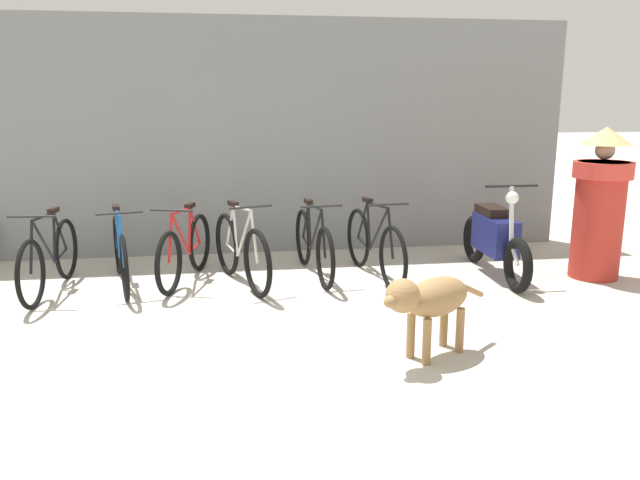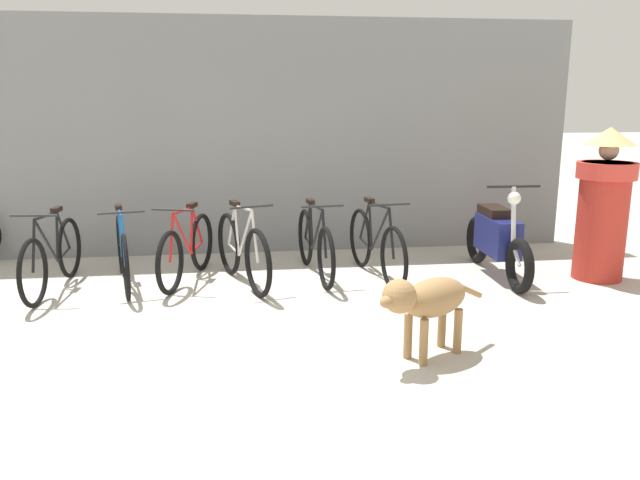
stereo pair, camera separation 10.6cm
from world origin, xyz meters
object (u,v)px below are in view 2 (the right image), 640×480
(motorcycle, at_px, (497,240))
(person_in_robes, at_px, (603,204))
(bicycle_1, at_px, (123,252))
(stray_dog, at_px, (427,300))
(bicycle_3, at_px, (242,251))
(bicycle_2, at_px, (187,250))
(bicycle_5, at_px, (376,246))
(bicycle_4, at_px, (315,245))
(bicycle_0, at_px, (53,257))

(motorcycle, distance_m, person_in_robes, 1.21)
(bicycle_1, bearing_deg, stray_dog, 35.99)
(bicycle_3, distance_m, person_in_robes, 4.02)
(bicycle_2, bearing_deg, person_in_robes, 100.17)
(person_in_robes, bearing_deg, bicycle_5, -25.84)
(bicycle_4, relative_size, person_in_robes, 1.02)
(bicycle_0, height_order, person_in_robes, person_in_robes)
(bicycle_0, relative_size, bicycle_2, 1.09)
(bicycle_0, xyz_separation_m, bicycle_1, (0.69, 0.13, -0.00))
(bicycle_2, height_order, bicycle_5, bicycle_5)
(bicycle_3, relative_size, bicycle_5, 0.91)
(person_in_robes, bearing_deg, bicycle_4, -27.49)
(bicycle_1, relative_size, bicycle_5, 0.97)
(bicycle_0, xyz_separation_m, person_in_robes, (5.96, -0.32, 0.49))
(bicycle_3, bearing_deg, bicycle_0, -109.37)
(stray_dog, bearing_deg, bicycle_3, -87.11)
(bicycle_0, distance_m, bicycle_3, 1.98)
(bicycle_0, relative_size, bicycle_3, 1.08)
(bicycle_2, distance_m, motorcycle, 3.49)
(bicycle_3, xyz_separation_m, person_in_robes, (3.98, -0.28, 0.48))
(motorcycle, xyz_separation_m, stray_dog, (-1.48, -2.13, 0.05))
(bicycle_1, distance_m, bicycle_3, 1.30)
(bicycle_1, relative_size, person_in_robes, 1.01)
(bicycle_4, xyz_separation_m, bicycle_5, (0.67, -0.18, 0.01))
(bicycle_2, xyz_separation_m, bicycle_4, (1.43, 0.02, 0.01))
(bicycle_5, relative_size, motorcycle, 0.96)
(bicycle_4, distance_m, stray_dog, 2.49)
(bicycle_2, relative_size, bicycle_4, 0.92)
(bicycle_2, distance_m, bicycle_3, 0.65)
(bicycle_0, bearing_deg, person_in_robes, 91.43)
(bicycle_4, bearing_deg, person_in_robes, 74.88)
(bicycle_1, height_order, bicycle_4, bicycle_4)
(bicycle_0, distance_m, bicycle_4, 2.81)
(bicycle_4, bearing_deg, motorcycle, 76.03)
(bicycle_1, height_order, bicycle_2, bicycle_1)
(bicycle_0, relative_size, bicycle_5, 0.98)
(bicycle_5, height_order, stray_dog, bicycle_5)
(bicycle_2, distance_m, bicycle_4, 1.43)
(bicycle_1, distance_m, motorcycle, 4.17)
(bicycle_4, distance_m, person_in_robes, 3.23)
(bicycle_3, bearing_deg, bicycle_5, 73.51)
(bicycle_2, xyz_separation_m, stray_dog, (2.01, -2.41, 0.12))
(bicycle_1, relative_size, motorcycle, 0.93)
(bicycle_2, distance_m, person_in_robes, 4.64)
(bicycle_1, distance_m, bicycle_5, 2.78)
(bicycle_4, distance_m, motorcycle, 2.07)
(bicycle_0, height_order, bicycle_1, bicycle_0)
(bicycle_2, xyz_separation_m, bicycle_3, (0.61, -0.22, 0.02))
(bicycle_0, bearing_deg, motorcycle, 93.37)
(person_in_robes, bearing_deg, bicycle_0, -21.21)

